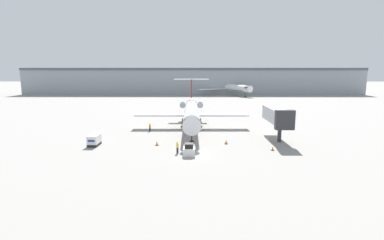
{
  "coord_description": "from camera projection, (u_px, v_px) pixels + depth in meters",
  "views": [
    {
      "loc": [
        0.31,
        -44.45,
        12.84
      ],
      "look_at": [
        0.0,
        10.53,
        3.66
      ],
      "focal_mm": 28.0,
      "sensor_mm": 36.0,
      "label": 1
    }
  ],
  "objects": [
    {
      "name": "airplane_parked_far_left",
      "position": [
        227.0,
        87.0,
        157.37
      ],
      "size": [
        30.38,
        34.95,
        10.78
      ],
      "color": "white",
      "rests_on": "ground"
    },
    {
      "name": "worker_near_tug",
      "position": [
        177.0,
        147.0,
        46.67
      ],
      "size": [
        0.4,
        0.26,
        1.88
      ],
      "color": "#232838",
      "rests_on": "ground"
    },
    {
      "name": "luggage_cart",
      "position": [
        94.0,
        140.0,
        51.41
      ],
      "size": [
        1.66,
        2.94,
        1.88
      ],
      "color": "#232326",
      "rests_on": "ground"
    },
    {
      "name": "worker_by_wing",
      "position": [
        150.0,
        127.0,
        63.57
      ],
      "size": [
        0.4,
        0.24,
        1.66
      ],
      "color": "#232838",
      "rests_on": "ground"
    },
    {
      "name": "pushback_tug",
      "position": [
        189.0,
        150.0,
        46.27
      ],
      "size": [
        1.82,
        3.71,
        1.87
      ],
      "color": "silver",
      "rests_on": "ground"
    },
    {
      "name": "airplane_main",
      "position": [
        192.0,
        112.0,
        66.23
      ],
      "size": [
        25.31,
        33.77,
        10.51
      ],
      "color": "silver",
      "rests_on": "ground"
    },
    {
      "name": "terminal_building",
      "position": [
        193.0,
        81.0,
        163.15
      ],
      "size": [
        180.0,
        16.8,
        14.03
      ],
      "color": "#8C939E",
      "rests_on": "ground"
    },
    {
      "name": "ground_plane",
      "position": [
        192.0,
        155.0,
        45.95
      ],
      "size": [
        600.0,
        600.0,
        0.0
      ],
      "primitive_type": "plane",
      "color": "gray"
    },
    {
      "name": "jet_bridge",
      "position": [
        277.0,
        116.0,
        55.67
      ],
      "size": [
        3.2,
        11.72,
        6.19
      ],
      "color": "#2D2D33",
      "rests_on": "ground"
    },
    {
      "name": "traffic_cone_left",
      "position": [
        157.0,
        143.0,
        51.68
      ],
      "size": [
        0.61,
        0.61,
        0.68
      ],
      "color": "black",
      "rests_on": "ground"
    },
    {
      "name": "traffic_cone_mid",
      "position": [
        273.0,
        149.0,
        48.38
      ],
      "size": [
        0.53,
        0.53,
        0.67
      ],
      "color": "black",
      "rests_on": "ground"
    },
    {
      "name": "traffic_cone_right",
      "position": [
        226.0,
        142.0,
        52.69
      ],
      "size": [
        0.62,
        0.62,
        0.72
      ],
      "color": "black",
      "rests_on": "ground"
    }
  ]
}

